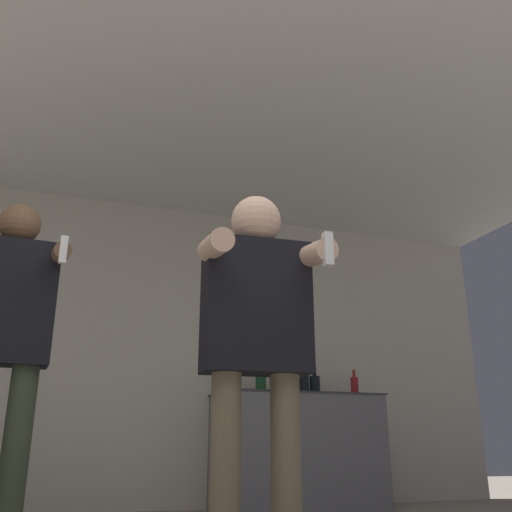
# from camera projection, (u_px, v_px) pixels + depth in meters

# --- Properties ---
(wall_back) EXTENTS (7.00, 0.06, 2.55)m
(wall_back) POSITION_uv_depth(u_px,v_px,m) (127.00, 346.00, 4.77)
(wall_back) COLOR beige
(wall_back) RESTS_ON ground_plane
(ceiling_slab) EXTENTS (7.00, 3.88, 0.05)m
(ceiling_slab) POSITION_uv_depth(u_px,v_px,m) (174.00, 102.00, 3.65)
(ceiling_slab) COLOR silver
(ceiling_slab) RESTS_ON wall_back
(counter) EXTENTS (1.36, 0.67, 0.89)m
(counter) POSITION_uv_depth(u_px,v_px,m) (297.00, 451.00, 4.62)
(counter) COLOR slate
(counter) RESTS_ON ground_plane
(bottle_red_label) EXTENTS (0.09, 0.09, 0.27)m
(bottle_red_label) POSITION_uv_depth(u_px,v_px,m) (261.00, 380.00, 4.73)
(bottle_red_label) COLOR #194723
(bottle_red_label) RESTS_ON counter
(bottle_tall_gin) EXTENTS (0.09, 0.09, 0.25)m
(bottle_tall_gin) POSITION_uv_depth(u_px,v_px,m) (315.00, 384.00, 4.87)
(bottle_tall_gin) COLOR black
(bottle_tall_gin) RESTS_ON counter
(bottle_green_wine) EXTENTS (0.09, 0.09, 0.33)m
(bottle_green_wine) POSITION_uv_depth(u_px,v_px,m) (303.00, 380.00, 4.85)
(bottle_green_wine) COLOR black
(bottle_green_wine) RESTS_ON counter
(bottle_dark_rum) EXTENTS (0.07, 0.07, 0.24)m
(bottle_dark_rum) POSITION_uv_depth(u_px,v_px,m) (355.00, 386.00, 4.99)
(bottle_dark_rum) COLOR maroon
(bottle_dark_rum) RESTS_ON counter
(bottle_short_whiskey) EXTENTS (0.08, 0.08, 0.32)m
(bottle_short_whiskey) POSITION_uv_depth(u_px,v_px,m) (283.00, 378.00, 4.80)
(bottle_short_whiskey) COLOR #563314
(bottle_short_whiskey) RESTS_ON counter
(person_woman_foreground) EXTENTS (0.55, 0.45, 1.56)m
(person_woman_foreground) POSITION_uv_depth(u_px,v_px,m) (257.00, 330.00, 2.41)
(person_woman_foreground) COLOR #75664C
(person_woman_foreground) RESTS_ON ground_plane
(person_man_side) EXTENTS (0.54, 0.45, 1.73)m
(person_man_side) POSITION_uv_depth(u_px,v_px,m) (4.00, 333.00, 2.88)
(person_man_side) COLOR #38422D
(person_man_side) RESTS_ON ground_plane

